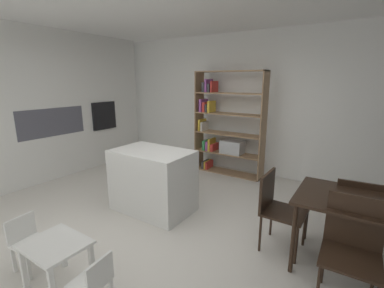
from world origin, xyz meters
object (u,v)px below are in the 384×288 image
(dining_chair_far, at_px, (357,207))
(dining_chair_island_side, at_px, (276,204))
(child_chair_left, at_px, (27,240))
(dining_chair_near, at_px, (352,242))
(dining_table, at_px, (357,208))
(kitchen_island, at_px, (153,181))
(open_bookshelf, at_px, (224,128))
(child_table, at_px, (56,251))
(built_in_oven, at_px, (104,115))
(child_chair_right, at_px, (94,282))

(dining_chair_far, distance_m, dining_chair_island_side, 0.88)
(child_chair_left, height_order, dining_chair_island_side, dining_chair_island_side)
(dining_chair_island_side, bearing_deg, dining_chair_near, -118.42)
(dining_table, xyz_separation_m, dining_chair_near, (-0.00, -0.42, -0.14))
(dining_table, xyz_separation_m, dining_chair_island_side, (-0.76, 0.00, -0.16))
(kitchen_island, xyz_separation_m, dining_chair_island_side, (1.76, 0.08, 0.07))
(open_bookshelf, relative_size, dining_chair_far, 2.45)
(kitchen_island, xyz_separation_m, child_table, (0.30, -1.65, -0.07))
(child_chair_left, distance_m, dining_chair_island_side, 2.64)
(child_table, bearing_deg, built_in_oven, 134.22)
(built_in_oven, relative_size, dining_table, 0.56)
(kitchen_island, height_order, child_chair_left, kitchen_island)
(built_in_oven, distance_m, dining_chair_far, 5.01)
(child_chair_left, xyz_separation_m, dining_chair_near, (2.74, 1.31, 0.24))
(dining_chair_near, relative_size, dining_chair_island_side, 1.07)
(child_chair_left, height_order, dining_chair_near, dining_chair_near)
(open_bookshelf, distance_m, child_chair_left, 3.78)
(kitchen_island, relative_size, child_chair_left, 2.06)
(dining_chair_far, bearing_deg, dining_chair_island_side, 24.73)
(child_chair_left, xyz_separation_m, dining_chair_island_side, (1.98, 1.74, 0.22))
(child_table, distance_m, child_chair_left, 0.52)
(open_bookshelf, distance_m, child_chair_right, 3.82)
(child_table, xyz_separation_m, dining_chair_far, (2.23, 2.16, 0.13))
(child_chair_right, xyz_separation_m, dining_chair_island_side, (0.95, 1.72, 0.23))
(kitchen_island, height_order, open_bookshelf, open_bookshelf)
(built_in_oven, height_order, child_table, built_in_oven)
(dining_table, distance_m, dining_chair_island_side, 0.78)
(child_chair_right, relative_size, dining_table, 0.48)
(child_table, relative_size, dining_table, 0.51)
(child_chair_right, bearing_deg, built_in_oven, -137.79)
(child_chair_right, relative_size, dining_chair_far, 0.62)
(open_bookshelf, bearing_deg, dining_chair_island_side, -50.20)
(dining_table, bearing_deg, dining_chair_near, -90.31)
(built_in_oven, xyz_separation_m, child_chair_left, (2.19, -2.78, -0.81))
(open_bookshelf, bearing_deg, child_table, -87.10)
(built_in_oven, xyz_separation_m, dining_chair_far, (4.93, -0.61, -0.60))
(child_table, height_order, dining_chair_far, dining_chair_far)
(dining_chair_far, bearing_deg, kitchen_island, 6.73)
(kitchen_island, distance_m, child_chair_right, 1.84)
(dining_chair_island_side, bearing_deg, child_table, 140.57)
(built_in_oven, relative_size, kitchen_island, 0.54)
(kitchen_island, bearing_deg, child_chair_right, -63.63)
(kitchen_island, xyz_separation_m, dining_table, (2.52, 0.08, 0.23))
(child_table, relative_size, dining_chair_island_side, 0.63)
(built_in_oven, relative_size, dining_chair_island_side, 0.69)
(dining_chair_island_side, bearing_deg, child_chair_right, 151.99)
(open_bookshelf, relative_size, dining_chair_near, 2.20)
(open_bookshelf, distance_m, dining_chair_far, 2.90)
(built_in_oven, xyz_separation_m, dining_table, (4.92, -1.05, -0.43))
(open_bookshelf, xyz_separation_m, child_chair_right, (0.70, -3.70, -0.65))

